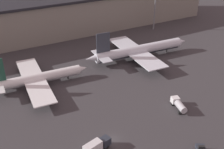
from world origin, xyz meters
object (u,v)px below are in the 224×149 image
Objects in this scene: service_vehicle_0 at (96,146)px; service_vehicle_4 at (179,105)px; airplane_0 at (37,78)px; airplane_1 at (139,50)px.

service_vehicle_0 reaches higher than service_vehicle_4.
airplane_0 is at bearing 58.93° from service_vehicle_4.
airplane_1 is at bearing -0.09° from service_vehicle_4.
airplane_0 is 4.64× the size of service_vehicle_0.
airplane_1 is 39.45m from service_vehicle_4.
airplane_0 is 4.92× the size of service_vehicle_4.
service_vehicle_4 is at bearing -42.06° from airplane_0.
service_vehicle_0 is 1.06× the size of service_vehicle_4.
airplane_1 reaches higher than service_vehicle_0.
airplane_0 is at bearing -173.92° from airplane_1.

